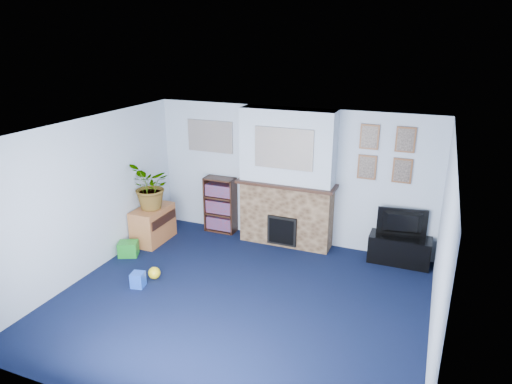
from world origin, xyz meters
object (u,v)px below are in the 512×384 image
at_px(television, 402,223).
at_px(sideboard, 153,223).
at_px(bookshelf, 221,206).
at_px(tv_stand, 399,250).

height_order(television, sideboard, television).
relative_size(television, bookshelf, 0.75).
relative_size(bookshelf, sideboard, 1.28).
bearing_deg(television, bookshelf, -9.27).
bearing_deg(bookshelf, tv_stand, -1.34).
relative_size(tv_stand, bookshelf, 0.92).
bearing_deg(tv_stand, television, 90.00).
bearing_deg(sideboard, tv_stand, 10.62).
height_order(bookshelf, sideboard, bookshelf).
height_order(television, bookshelf, bookshelf).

